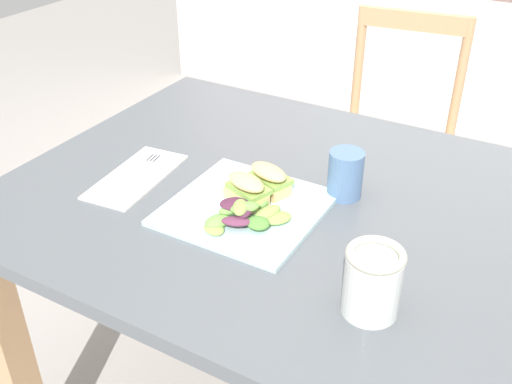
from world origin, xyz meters
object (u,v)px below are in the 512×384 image
object	(u,v)px
sandwich_half_back	(269,179)
cup_extra_side	(345,174)
sandwich_half_front	(247,189)
mason_jar_iced_tea	(372,285)
fork_on_napkin	(140,171)
chair_wooden_far	(391,147)
plate_lunch	(246,208)
dining_table	(299,250)

from	to	relation	value
sandwich_half_back	cup_extra_side	size ratio (longest dim) A/B	1.02
cup_extra_side	sandwich_half_front	bearing A→B (deg)	-139.35
sandwich_half_front	mason_jar_iced_tea	world-z (taller)	mason_jar_iced_tea
sandwich_half_front	cup_extra_side	world-z (taller)	cup_extra_side
fork_on_napkin	mason_jar_iced_tea	size ratio (longest dim) A/B	1.63
chair_wooden_far	sandwich_half_back	world-z (taller)	chair_wooden_far
plate_lunch	cup_extra_side	distance (m)	0.21
dining_table	plate_lunch	world-z (taller)	plate_lunch
dining_table	sandwich_half_front	distance (m)	0.20
plate_lunch	cup_extra_side	xyz separation A→B (m)	(0.14, 0.15, 0.04)
dining_table	sandwich_half_front	bearing A→B (deg)	-138.94
sandwich_half_back	cup_extra_side	bearing A→B (deg)	29.47
sandwich_half_front	fork_on_napkin	bearing A→B (deg)	-178.92
sandwich_half_front	fork_on_napkin	distance (m)	0.26
mason_jar_iced_tea	dining_table	bearing A→B (deg)	134.20
sandwich_half_front	sandwich_half_back	world-z (taller)	same
chair_wooden_far	fork_on_napkin	distance (m)	1.03
fork_on_napkin	sandwich_half_front	bearing A→B (deg)	1.08
fork_on_napkin	mason_jar_iced_tea	distance (m)	0.60
dining_table	cup_extra_side	xyz separation A→B (m)	(0.07, 0.06, 0.18)
sandwich_half_front	fork_on_napkin	world-z (taller)	sandwich_half_front
fork_on_napkin	mason_jar_iced_tea	bearing A→B (deg)	-15.27
dining_table	mason_jar_iced_tea	size ratio (longest dim) A/B	10.49
cup_extra_side	fork_on_napkin	bearing A→B (deg)	-161.95
chair_wooden_far	fork_on_napkin	size ratio (longest dim) A/B	4.69
sandwich_half_front	cup_extra_side	bearing A→B (deg)	40.65
dining_table	sandwich_half_front	xyz separation A→B (m)	(-0.08, -0.07, 0.17)
cup_extra_side	dining_table	bearing A→B (deg)	-139.87
chair_wooden_far	dining_table	bearing A→B (deg)	-85.19
sandwich_half_front	cup_extra_side	distance (m)	0.20
dining_table	plate_lunch	size ratio (longest dim) A/B	4.21
sandwich_half_back	mason_jar_iced_tea	distance (m)	0.37
dining_table	plate_lunch	bearing A→B (deg)	-130.71
dining_table	chair_wooden_far	bearing A→B (deg)	94.81
sandwich_half_front	mason_jar_iced_tea	size ratio (longest dim) A/B	0.88
sandwich_half_front	cup_extra_side	xyz separation A→B (m)	(0.15, 0.13, 0.01)
sandwich_half_back	fork_on_napkin	xyz separation A→B (m)	(-0.28, -0.06, -0.03)
chair_wooden_far	cup_extra_side	bearing A→B (deg)	-80.25
sandwich_half_back	fork_on_napkin	size ratio (longest dim) A/B	0.54
mason_jar_iced_tea	cup_extra_side	distance (m)	0.33
sandwich_half_front	mason_jar_iced_tea	distance (m)	0.35
chair_wooden_far	fork_on_napkin	world-z (taller)	chair_wooden_far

